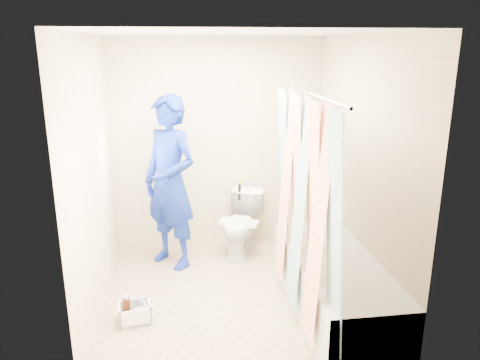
{
  "coord_description": "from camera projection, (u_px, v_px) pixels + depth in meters",
  "views": [
    {
      "loc": [
        -0.51,
        -3.97,
        2.31
      ],
      "look_at": [
        0.12,
        0.39,
        1.02
      ],
      "focal_mm": 35.0,
      "sensor_mm": 36.0,
      "label": 1
    }
  ],
  "objects": [
    {
      "name": "plumber",
      "position": [
        170.0,
        183.0,
        4.88
      ],
      "size": [
        0.78,
        0.78,
        1.83
      ],
      "primitive_type": "imported",
      "rotation": [
        0.0,
        0.0,
        -0.78
      ],
      "color": "#103CA4",
      "rests_on": "ground"
    },
    {
      "name": "wall_right",
      "position": [
        361.0,
        169.0,
        4.32
      ],
      "size": [
        0.02,
        2.6,
        2.4
      ],
      "primitive_type": "cube",
      "color": "beige",
      "rests_on": "ground"
    },
    {
      "name": "floor",
      "position": [
        233.0,
        294.0,
        4.49
      ],
      "size": [
        2.6,
        2.6,
        0.0
      ],
      "primitive_type": "plane",
      "color": "tan",
      "rests_on": "ground"
    },
    {
      "name": "bathtub",
      "position": [
        335.0,
        284.0,
        4.13
      ],
      "size": [
        0.7,
        1.75,
        0.5
      ],
      "color": "silver",
      "rests_on": "ground"
    },
    {
      "name": "shower_curtain",
      "position": [
        302.0,
        206.0,
        3.87
      ],
      "size": [
        0.06,
        1.75,
        1.8
      ],
      "primitive_type": "cube",
      "color": "white",
      "rests_on": "curtain_rod"
    },
    {
      "name": "toilet",
      "position": [
        241.0,
        224.0,
        5.3
      ],
      "size": [
        0.63,
        0.78,
        0.7
      ],
      "primitive_type": "imported",
      "rotation": [
        0.0,
        0.0,
        -0.42
      ],
      "color": "white",
      "rests_on": "ground"
    },
    {
      "name": "wall_left",
      "position": [
        94.0,
        179.0,
        3.99
      ],
      "size": [
        0.02,
        2.6,
        2.4
      ],
      "primitive_type": "cube",
      "color": "beige",
      "rests_on": "ground"
    },
    {
      "name": "wall_back",
      "position": [
        219.0,
        144.0,
        5.39
      ],
      "size": [
        2.4,
        0.02,
        2.4
      ],
      "primitive_type": "cube",
      "color": "beige",
      "rests_on": "ground"
    },
    {
      "name": "cleaning_caddy",
      "position": [
        136.0,
        313.0,
        4.04
      ],
      "size": [
        0.3,
        0.26,
        0.21
      ],
      "rotation": [
        0.0,
        0.0,
        0.16
      ],
      "color": "white",
      "rests_on": "ground"
    },
    {
      "name": "tank_internals",
      "position": [
        242.0,
        191.0,
        5.39
      ],
      "size": [
        0.16,
        0.09,
        0.23
      ],
      "color": "black",
      "rests_on": "toilet"
    },
    {
      "name": "ceiling",
      "position": [
        232.0,
        33.0,
        3.82
      ],
      "size": [
        2.4,
        2.6,
        0.02
      ],
      "primitive_type": "cube",
      "color": "white",
      "rests_on": "wall_back"
    },
    {
      "name": "wall_front",
      "position": [
        259.0,
        229.0,
        2.92
      ],
      "size": [
        2.4,
        0.02,
        2.4
      ],
      "primitive_type": "cube",
      "color": "beige",
      "rests_on": "ground"
    },
    {
      "name": "curtain_rod",
      "position": [
        306.0,
        93.0,
        3.61
      ],
      "size": [
        0.02,
        1.9,
        0.02
      ],
      "primitive_type": "cylinder",
      "rotation": [
        1.57,
        0.0,
        0.0
      ],
      "color": "silver",
      "rests_on": "wall_back"
    },
    {
      "name": "tank_lid",
      "position": [
        239.0,
        222.0,
        5.18
      ],
      "size": [
        0.47,
        0.34,
        0.03
      ],
      "primitive_type": "cube",
      "rotation": [
        0.0,
        0.0,
        -0.42
      ],
      "color": "white",
      "rests_on": "toilet"
    }
  ]
}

